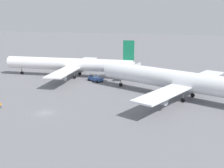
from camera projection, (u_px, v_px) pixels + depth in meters
The scene contains 5 objects.
ground_plane at pixel (45, 113), 75.61m from camera, with size 600.00×600.00×0.00m, color slate.
airliner_at_gate_left at pixel (70, 64), 117.83m from camera, with size 59.30×46.88×15.50m.
airliner_being_pushed at pixel (179, 80), 87.98m from camera, with size 57.85×48.47×17.59m.
pushback_tug at pixel (95, 78), 110.82m from camera, with size 9.08×5.36×2.79m.
ground_crew_wing_walker_right at pixel (1, 105), 79.38m from camera, with size 0.36×0.36×1.61m.
Camera 1 is at (37.32, -63.57, 25.71)m, focal length 45.81 mm.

